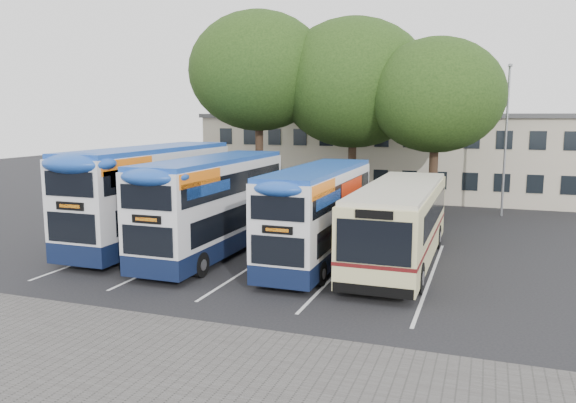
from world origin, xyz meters
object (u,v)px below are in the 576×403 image
(tree_mid, at_px, (353,83))
(bus_single, at_px, (400,219))
(lamp_post, at_px, (506,132))
(tree_left, at_px, (259,72))
(tree_right, at_px, (436,96))
(bus_dd_right, at_px, (319,210))
(bus_dd_left, at_px, (153,191))
(bus_dd_mid, at_px, (214,202))

(tree_mid, height_order, bus_single, tree_mid)
(lamp_post, xyz_separation_m, tree_mid, (-8.97, -1.70, 2.94))
(tree_left, xyz_separation_m, tree_mid, (5.69, 1.46, -0.75))
(tree_left, distance_m, bus_single, 16.08)
(tree_right, relative_size, bus_dd_right, 1.09)
(lamp_post, distance_m, bus_dd_left, 20.99)
(tree_right, bearing_deg, bus_dd_mid, -126.69)
(tree_left, height_order, bus_dd_left, tree_left)
(tree_left, bearing_deg, bus_single, -44.03)
(lamp_post, height_order, tree_right, tree_right)
(bus_dd_left, height_order, bus_dd_mid, bus_dd_left)
(tree_left, bearing_deg, bus_dd_mid, -77.21)
(bus_dd_mid, distance_m, bus_dd_right, 4.68)
(tree_left, xyz_separation_m, bus_single, (10.44, -10.09, -6.91))
(tree_left, bearing_deg, lamp_post, 12.13)
(tree_mid, relative_size, bus_single, 1.09)
(bus_dd_right, bearing_deg, bus_single, 16.90)
(bus_dd_mid, xyz_separation_m, bus_dd_right, (4.67, 0.25, -0.17))
(lamp_post, bearing_deg, bus_dd_left, -139.23)
(lamp_post, bearing_deg, bus_single, -107.68)
(lamp_post, relative_size, bus_single, 0.82)
(lamp_post, bearing_deg, tree_right, -138.50)
(lamp_post, relative_size, tree_right, 0.87)
(bus_dd_left, height_order, bus_dd_right, bus_dd_left)
(bus_dd_left, relative_size, bus_dd_mid, 1.08)
(bus_dd_right, bearing_deg, lamp_post, 62.43)
(tree_left, height_order, tree_mid, tree_left)
(tree_right, xyz_separation_m, bus_dd_right, (-3.58, -10.82, -4.98))
(lamp_post, xyz_separation_m, tree_left, (-14.66, -3.15, 3.69))
(bus_dd_right, bearing_deg, bus_dd_mid, -176.88)
(lamp_post, height_order, bus_dd_mid, lamp_post)
(lamp_post, distance_m, tree_left, 15.45)
(tree_left, bearing_deg, tree_mid, 14.34)
(lamp_post, height_order, bus_single, lamp_post)
(tree_right, distance_m, bus_dd_mid, 14.62)
(tree_right, xyz_separation_m, bus_single, (-0.38, -9.85, -5.30))
(tree_mid, height_order, bus_dd_left, tree_mid)
(bus_dd_left, bearing_deg, bus_dd_mid, -13.27)
(bus_single, bearing_deg, bus_dd_mid, -171.14)
(tree_right, xyz_separation_m, bus_dd_left, (-11.93, -10.20, -4.62))
(bus_dd_left, bearing_deg, tree_right, 40.53)
(tree_mid, distance_m, tree_right, 5.47)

